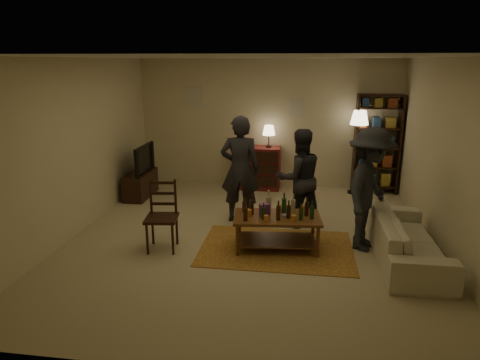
% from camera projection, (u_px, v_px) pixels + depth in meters
% --- Properties ---
extents(floor, '(6.00, 6.00, 0.00)m').
position_uv_depth(floor, '(251.00, 238.00, 6.62)').
color(floor, '#C6B793').
rests_on(floor, ground).
extents(room_shell, '(6.00, 6.00, 6.00)m').
position_uv_depth(room_shell, '(237.00, 102.00, 9.06)').
color(room_shell, beige).
rests_on(room_shell, ground).
extents(rug, '(2.20, 1.50, 0.01)m').
position_uv_depth(rug, '(276.00, 248.00, 6.25)').
color(rug, brown).
rests_on(rug, ground).
extents(coffee_table, '(1.29, 0.79, 0.84)m').
position_uv_depth(coffee_table, '(277.00, 220.00, 6.14)').
color(coffee_table, brown).
rests_on(coffee_table, ground).
extents(dining_chair, '(0.50, 0.50, 1.03)m').
position_uv_depth(dining_chair, '(162.00, 212.00, 6.16)').
color(dining_chair, black).
rests_on(dining_chair, ground).
extents(tv_stand, '(0.40, 1.00, 1.06)m').
position_uv_depth(tv_stand, '(140.00, 178.00, 8.56)').
color(tv_stand, black).
rests_on(tv_stand, ground).
extents(dresser, '(1.00, 0.50, 1.36)m').
position_uv_depth(dresser, '(257.00, 167.00, 9.10)').
color(dresser, maroon).
rests_on(dresser, ground).
extents(bookshelf, '(0.90, 0.34, 2.02)m').
position_uv_depth(bookshelf, '(377.00, 143.00, 8.68)').
color(bookshelf, black).
rests_on(bookshelf, ground).
extents(floor_lamp, '(0.36, 0.36, 1.70)m').
position_uv_depth(floor_lamp, '(359.00, 124.00, 8.50)').
color(floor_lamp, black).
rests_on(floor_lamp, ground).
extents(sofa, '(0.81, 2.08, 0.61)m').
position_uv_depth(sofa, '(407.00, 238.00, 5.85)').
color(sofa, beige).
rests_on(sofa, ground).
extents(person_left, '(0.68, 0.46, 1.81)m').
position_uv_depth(person_left, '(240.00, 169.00, 7.12)').
color(person_left, '#222228').
rests_on(person_left, ground).
extents(person_right, '(0.96, 0.86, 1.62)m').
position_uv_depth(person_right, '(299.00, 178.00, 6.95)').
color(person_right, '#26252D').
rests_on(person_right, ground).
extents(person_by_sofa, '(1.08, 1.32, 1.78)m').
position_uv_depth(person_by_sofa, '(369.00, 190.00, 6.05)').
color(person_by_sofa, '#25262D').
rests_on(person_by_sofa, ground).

